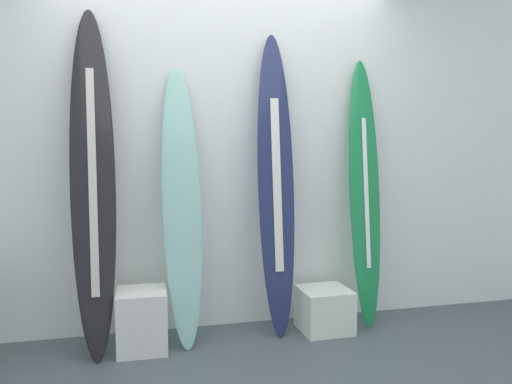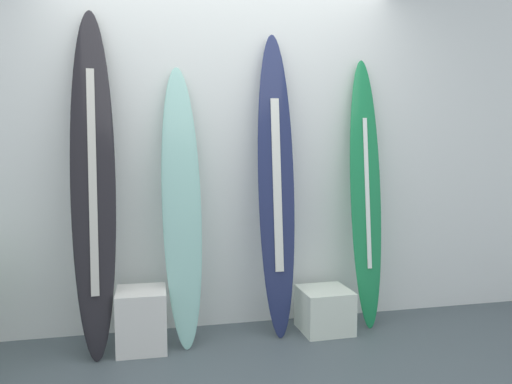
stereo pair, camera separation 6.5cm
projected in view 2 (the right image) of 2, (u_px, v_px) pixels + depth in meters
wall_back at (221, 138)px, 3.87m from camera, size 7.20×0.20×2.80m
surfboard_charcoal at (93, 181)px, 3.34m from camera, size 0.30×0.52×2.26m
surfboard_seafoam at (182, 205)px, 3.53m from camera, size 0.28×0.45×1.90m
surfboard_navy at (276, 185)px, 3.68m from camera, size 0.27×0.37×2.15m
surfboard_emerald at (366, 193)px, 3.86m from camera, size 0.25×0.36×1.99m
display_block_left at (325, 310)px, 3.77m from camera, size 0.36×0.36×0.31m
display_block_center at (142, 320)px, 3.44m from camera, size 0.33×0.33×0.40m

